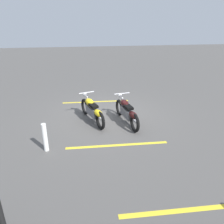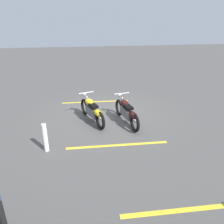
# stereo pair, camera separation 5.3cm
# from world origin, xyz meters

# --- Properties ---
(ground_plane) EXTENTS (60.00, 60.00, 0.00)m
(ground_plane) POSITION_xyz_m (0.00, 0.00, 0.00)
(ground_plane) COLOR #514F4C
(motorcycle_bright_foreground) EXTENTS (2.17, 0.84, 1.04)m
(motorcycle_bright_foreground) POSITION_xyz_m (0.48, -0.61, 0.46)
(motorcycle_bright_foreground) COLOR black
(motorcycle_bright_foreground) RESTS_ON ground
(motorcycle_dark_foreground) EXTENTS (2.23, 0.66, 1.04)m
(motorcycle_dark_foreground) POSITION_xyz_m (0.88, 0.64, 0.46)
(motorcycle_dark_foreground) COLOR black
(motorcycle_dark_foreground) RESTS_ON ground
(bollard_post) EXTENTS (0.14, 0.14, 0.88)m
(bollard_post) POSITION_xyz_m (2.27, -2.20, 0.44)
(bollard_post) COLOR white
(bollard_post) RESTS_ON ground
(parking_stripe_near) EXTENTS (0.35, 3.20, 0.01)m
(parking_stripe_near) POSITION_xyz_m (-1.77, -0.22, 0.00)
(parking_stripe_near) COLOR yellow
(parking_stripe_near) RESTS_ON ground
(parking_stripe_mid) EXTENTS (0.35, 3.20, 0.01)m
(parking_stripe_mid) POSITION_xyz_m (2.40, -0.06, 0.00)
(parking_stripe_mid) COLOR yellow
(parking_stripe_mid) RESTS_ON ground
(parking_stripe_far) EXTENTS (0.35, 3.20, 0.01)m
(parking_stripe_far) POSITION_xyz_m (5.15, 0.99, 0.00)
(parking_stripe_far) COLOR yellow
(parking_stripe_far) RESTS_ON ground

